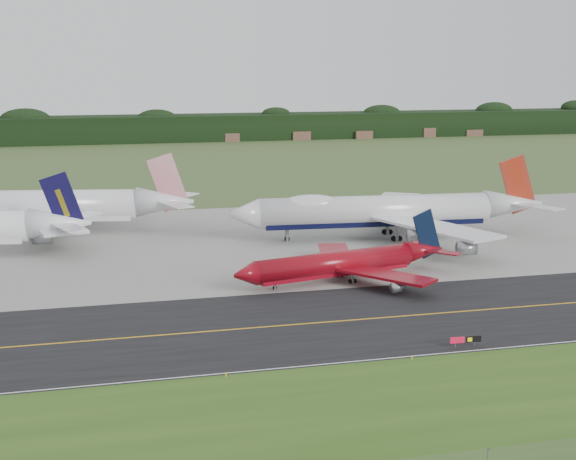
{
  "coord_description": "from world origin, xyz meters",
  "views": [
    {
      "loc": [
        -39.13,
        -107.87,
        35.87
      ],
      "look_at": [
        -7.23,
        22.0,
        8.05
      ],
      "focal_mm": 50.0,
      "sensor_mm": 36.0,
      "label": 1
    }
  ],
  "objects_px": {
    "jet_ba_747": "(386,211)",
    "jet_red_737": "(346,263)",
    "taxiway_sign": "(466,340)",
    "jet_star_tail": "(44,206)"
  },
  "relations": [
    {
      "from": "jet_ba_747",
      "to": "jet_star_tail",
      "type": "height_order",
      "value": "jet_star_tail"
    },
    {
      "from": "jet_red_737",
      "to": "jet_star_tail",
      "type": "height_order",
      "value": "jet_star_tail"
    },
    {
      "from": "jet_ba_747",
      "to": "jet_red_737",
      "type": "distance_m",
      "value": 35.27
    },
    {
      "from": "taxiway_sign",
      "to": "jet_red_737",
      "type": "bearing_deg",
      "value": 98.25
    },
    {
      "from": "jet_red_737",
      "to": "jet_star_tail",
      "type": "bearing_deg",
      "value": 134.06
    },
    {
      "from": "jet_ba_747",
      "to": "taxiway_sign",
      "type": "height_order",
      "value": "jet_ba_747"
    },
    {
      "from": "jet_ba_747",
      "to": "jet_star_tail",
      "type": "bearing_deg",
      "value": 161.77
    },
    {
      "from": "jet_ba_747",
      "to": "jet_red_737",
      "type": "height_order",
      "value": "jet_ba_747"
    },
    {
      "from": "jet_star_tail",
      "to": "taxiway_sign",
      "type": "relative_size",
      "value": 15.33
    },
    {
      "from": "jet_ba_747",
      "to": "taxiway_sign",
      "type": "xyz_separation_m",
      "value": [
        -13.34,
        -64.76,
        -4.8
      ]
    }
  ]
}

